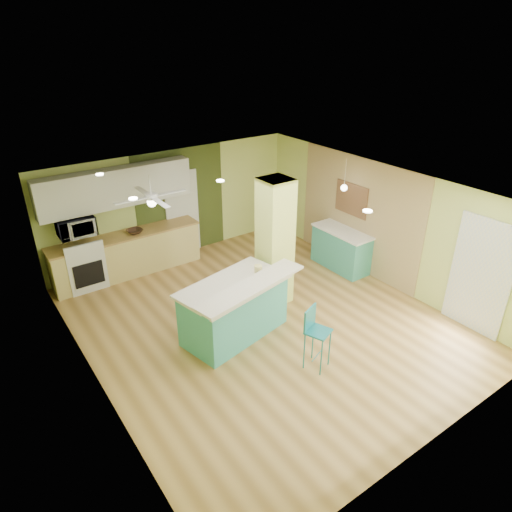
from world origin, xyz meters
The scene contains 23 objects.
floor centered at (0.00, 0.00, -0.01)m, with size 6.00×7.00×0.01m, color olive.
ceiling centered at (0.00, 0.00, 2.50)m, with size 6.00×7.00×0.01m, color white.
wall_back centered at (0.00, 3.50, 1.25)m, with size 6.00×0.01×2.50m, color #C6D873.
wall_front centered at (0.00, -3.50, 1.25)m, with size 6.00×0.01×2.50m, color #C6D873.
wall_left centered at (-3.00, 0.00, 1.25)m, with size 0.01×7.00×2.50m, color #C6D873.
wall_right centered at (3.00, 0.00, 1.25)m, with size 0.01×7.00×2.50m, color #C6D873.
wood_panel centered at (2.99, 0.60, 1.25)m, with size 0.02×3.40×2.50m, color #9C8159.
olive_accent centered at (0.20, 3.49, 1.25)m, with size 2.20×0.02×2.50m, color #3D4A1D.
interior_door centered at (0.20, 3.46, 1.00)m, with size 0.82×0.05×2.00m, color silver.
french_door centered at (2.97, -2.30, 1.05)m, with size 0.04×1.08×2.10m, color white.
column centered at (0.65, 0.50, 1.25)m, with size 0.55×0.55×2.50m, color #D8E46A.
kitchen_run centered at (-1.30, 3.20, 0.47)m, with size 3.25×0.63×0.94m.
stove centered at (-2.25, 3.19, 0.46)m, with size 0.76×0.66×1.08m.
upper_cabinets centered at (-1.30, 3.32, 1.95)m, with size 3.20×0.34×0.80m, color silver.
microwave centered at (-2.25, 3.20, 1.35)m, with size 0.70×0.48×0.39m, color white.
ceiling_fan centered at (-1.10, 2.00, 2.08)m, with size 1.41×1.41×0.61m.
pendant_lamp centered at (2.65, 0.75, 1.88)m, with size 0.14×0.14×0.69m.
wall_decor centered at (2.96, 0.80, 1.55)m, with size 0.03×0.90×0.70m, color brown.
peninsula centered at (-0.61, -0.03, 0.54)m, with size 2.24×1.55×1.16m.
bar_stool centered at (-0.05, -1.45, 0.71)m, with size 0.46×0.46×1.06m.
side_counter centered at (2.70, 0.73, 0.45)m, with size 0.59×1.40×0.90m.
fruit_bowl centered at (-1.10, 3.14, 0.98)m, with size 0.33×0.33×0.08m, color #382217.
canister centered at (-0.10, 0.00, 1.11)m, with size 0.14×0.14×0.19m, color gold.
Camera 1 is at (-4.15, -5.66, 4.90)m, focal length 32.00 mm.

